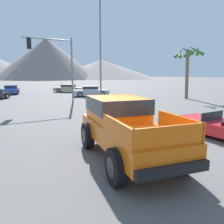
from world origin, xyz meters
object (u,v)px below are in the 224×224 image
parked_car_tan (69,88)px  parked_car_blue (11,89)px  traffic_light_main (55,57)px  parked_car_silver (91,91)px  street_lamp_post (100,43)px  palm_tree_short (188,58)px  red_convertible_car (221,127)px  orange_pickup_truck (124,123)px

parked_car_tan → parked_car_blue: 8.01m
parked_car_blue → traffic_light_main: 13.46m
parked_car_tan → parked_car_silver: bearing=36.3°
street_lamp_post → palm_tree_short: bearing=1.6°
traffic_light_main → street_lamp_post: street_lamp_post is taller
red_convertible_car → parked_car_tan: size_ratio=0.87×
traffic_light_main → palm_tree_short: 14.08m
traffic_light_main → palm_tree_short: traffic_light_main is taller
orange_pickup_truck → parked_car_tan: 27.21m
traffic_light_main → street_lamp_post: size_ratio=0.68×
orange_pickup_truck → traffic_light_main: bearing=92.8°
orange_pickup_truck → palm_tree_short: palm_tree_short is taller
parked_car_tan → parked_car_blue: bearing=-62.7°
red_convertible_car → traffic_light_main: 15.67m
red_convertible_car → orange_pickup_truck: bearing=174.9°
parked_car_blue → street_lamp_post: street_lamp_post is taller
parked_car_blue → street_lamp_post: size_ratio=0.48×
red_convertible_car → palm_tree_short: bearing=45.0°
parked_car_silver → parked_car_tan: bearing=-157.0°
red_convertible_car → street_lamp_post: bearing=89.7°
street_lamp_post → parked_car_silver: bearing=70.9°
traffic_light_main → parked_car_blue: bearing=-78.4°
parked_car_tan → orange_pickup_truck: bearing=19.5°
parked_car_blue → orange_pickup_truck: bearing=-78.5°
red_convertible_car → street_lamp_post: street_lamp_post is taller
parked_car_blue → parked_car_silver: parked_car_silver is taller
palm_tree_short → parked_car_blue: bearing=134.8°
orange_pickup_truck → red_convertible_car: 5.01m
orange_pickup_truck → traffic_light_main: 15.08m
red_convertible_car → palm_tree_short: size_ratio=0.71×
parked_car_blue → palm_tree_short: 23.31m
orange_pickup_truck → parked_car_blue: size_ratio=1.24×
traffic_light_main → street_lamp_post: bearing=124.5°
parked_car_silver → palm_tree_short: palm_tree_short is taller
palm_tree_short → red_convertible_car: bearing=-133.4°
orange_pickup_truck → parked_car_silver: (7.49, 18.69, -0.46)m
parked_car_blue → street_lamp_post: 18.06m
parked_car_tan → traffic_light_main: traffic_light_main is taller
parked_car_tan → palm_tree_short: bearing=63.6°
parked_car_blue → palm_tree_short: palm_tree_short is taller
parked_car_tan → street_lamp_post: bearing=25.5°
red_convertible_car → parked_car_silver: 19.16m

